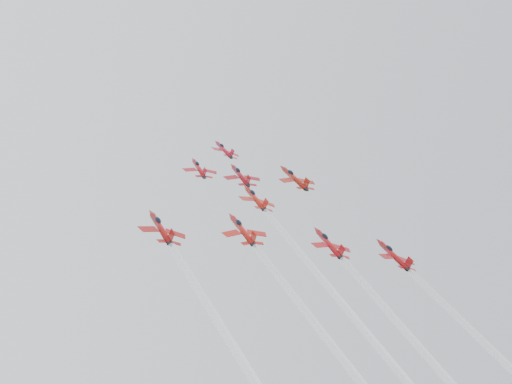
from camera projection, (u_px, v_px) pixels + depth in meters
jet_lead at (224, 149)px, 166.98m from camera, size 8.41×10.30×7.99m
jet_row2_left at (199, 168)px, 149.28m from camera, size 8.40×10.29×7.99m
jet_row2_center at (240, 175)px, 153.36m from camera, size 9.38×11.49×8.92m
jet_row2_right at (294, 178)px, 163.48m from camera, size 10.59×12.97×10.07m
jet_center at (360, 324)px, 106.82m from camera, size 9.30×81.23×62.45m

